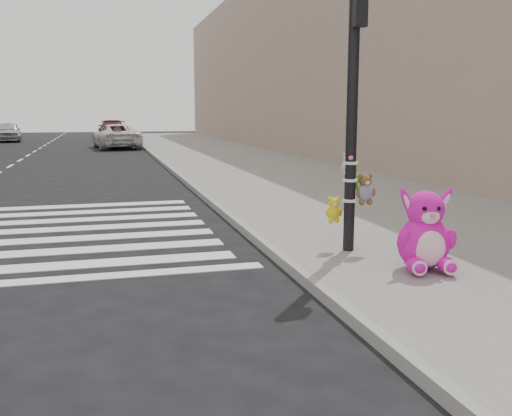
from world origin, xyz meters
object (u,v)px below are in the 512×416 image
object	(u,v)px
pink_bunny	(425,236)
car_white_near	(117,136)
signal_pole	(352,142)
red_teddy	(408,255)

from	to	relation	value
pink_bunny	car_white_near	world-z (taller)	car_white_near
signal_pole	car_white_near	size ratio (longest dim) A/B	0.76
pink_bunny	red_teddy	world-z (taller)	pink_bunny
car_white_near	red_teddy	bearing A→B (deg)	90.00
signal_pole	car_white_near	world-z (taller)	signal_pole
red_teddy	signal_pole	bearing A→B (deg)	125.34
pink_bunny	red_teddy	bearing A→B (deg)	99.69
car_white_near	pink_bunny	bearing A→B (deg)	89.89
signal_pole	red_teddy	distance (m)	1.79
signal_pole	pink_bunny	size ratio (longest dim) A/B	3.64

